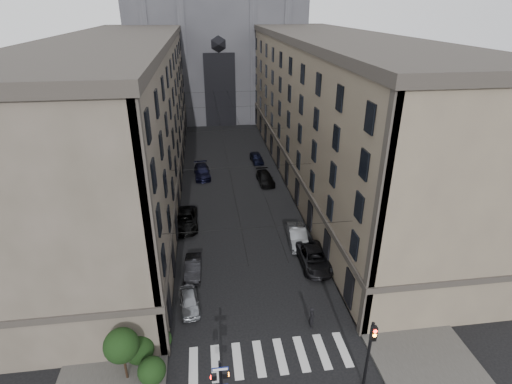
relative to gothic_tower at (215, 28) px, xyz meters
name	(u,v)px	position (x,y,z in m)	size (l,w,h in m)	color
sidewalk_left	(156,184)	(-10.50, -38.96, -17.72)	(7.00, 80.00, 0.15)	#383533
sidewalk_right	(307,176)	(10.50, -38.96, -17.72)	(7.00, 80.00, 0.15)	#383533
zebra_crossing	(270,357)	(0.00, -69.96, -17.79)	(11.00, 3.20, 0.01)	beige
building_left	(124,118)	(-13.44, -38.96, -8.45)	(13.60, 60.60, 18.85)	#4E473B
building_right	(332,111)	(13.44, -38.96, -8.45)	(13.60, 60.60, 18.85)	brown
gothic_tower	(215,28)	(0.00, 0.00, 0.00)	(35.00, 23.00, 58.00)	#2D2D33
pedestrian_signal_left	(221,382)	(-3.51, -73.46, -15.48)	(1.02, 0.38, 4.00)	black
traffic_light_right	(370,348)	(5.60, -73.04, -14.51)	(0.34, 0.50, 5.20)	black
shrub_cluster	(138,351)	(-8.72, -69.95, -16.00)	(3.90, 4.40, 3.90)	black
tram_wires	(232,131)	(0.00, -39.33, -10.55)	(14.00, 60.00, 0.43)	black
car_left_near	(189,301)	(-5.58, -64.18, -17.15)	(1.52, 3.78, 1.29)	gray
car_left_midnear	(193,268)	(-5.30, -59.68, -17.13)	(1.42, 4.08, 1.34)	black
car_left_midfar	(185,220)	(-6.20, -50.90, -16.99)	(2.68, 5.80, 1.61)	black
car_left_far	(202,172)	(-4.20, -37.10, -17.03)	(2.16, 5.31, 1.54)	black
car_right_near	(297,236)	(5.20, -55.89, -16.98)	(1.73, 4.96, 1.64)	gray
car_right_midnear	(314,258)	(5.84, -59.85, -17.01)	(2.61, 5.65, 1.57)	black
car_right_midfar	(265,178)	(4.33, -40.41, -17.09)	(1.98, 4.86, 1.41)	black
car_right_far	(257,158)	(4.24, -32.36, -17.09)	(1.68, 4.17, 1.42)	black
pedestrian	(312,317)	(3.59, -67.52, -16.89)	(0.66, 0.43, 1.82)	black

